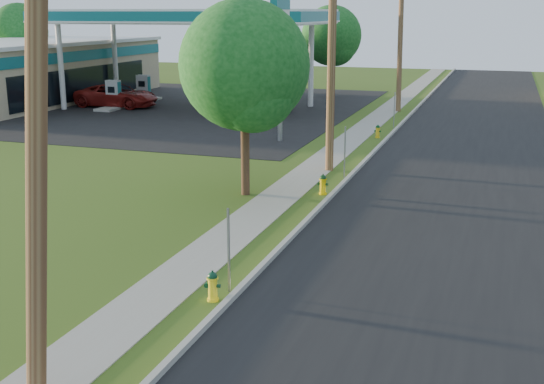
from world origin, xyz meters
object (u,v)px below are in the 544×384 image
object	(u,v)px
tree_back	(20,33)
hydrant_far	(378,131)
hydrant_mid	(323,184)
utility_pole_mid	(332,46)
car_silver	(258,100)
fuel_pump_ne	(241,104)
fuel_pump_se	(262,96)
hydrant_near	(213,286)
utility_pole_near	(36,113)
fuel_pump_nw	(114,98)
fuel_pump_sw	(144,92)
utility_pole_far	(400,35)
tree_lot	(332,38)
tree_verge	(246,71)
car_red	(117,96)
price_pylon	(280,29)

from	to	relation	value
tree_back	hydrant_far	world-z (taller)	tree_back
tree_back	hydrant_mid	xyz separation A→B (m)	(32.71, -25.67, -4.14)
utility_pole_mid	car_silver	xyz separation A→B (m)	(-8.45, 14.85, -4.19)
fuel_pump_ne	hydrant_mid	xyz separation A→B (m)	(9.60, -16.72, -0.36)
hydrant_mid	hydrant_far	xyz separation A→B (m)	(-0.17, 11.71, -0.03)
fuel_pump_se	tree_back	distance (m)	23.94
hydrant_far	hydrant_near	bearing A→B (deg)	-89.57
utility_pole_near	hydrant_near	size ratio (longest dim) A/B	13.31
fuel_pump_nw	hydrant_far	world-z (taller)	fuel_pump_nw
fuel_pump_ne	utility_pole_mid	bearing A→B (deg)	-55.60
fuel_pump_ne	fuel_pump_sw	distance (m)	9.85
utility_pole_far	hydrant_near	size ratio (longest dim) A/B	13.35
utility_pole_mid	fuel_pump_se	distance (m)	19.65
fuel_pump_se	fuel_pump_sw	bearing A→B (deg)	180.00
tree_lot	hydrant_near	xyz separation A→B (m)	(6.64, -37.72, -4.00)
utility_pole_near	tree_lot	distance (m)	42.74
utility_pole_far	hydrant_far	distance (m)	10.97
tree_verge	tree_lot	world-z (taller)	tree_lot
car_silver	car_red	bearing A→B (deg)	78.39
fuel_pump_se	utility_pole_far	bearing A→B (deg)	6.41
utility_pole_near	car_red	distance (m)	36.97
utility_pole_near	hydrant_near	bearing A→B (deg)	81.40
utility_pole_near	car_red	world-z (taller)	utility_pole_near
utility_pole_mid	fuel_pump_nw	world-z (taller)	utility_pole_mid
hydrant_near	hydrant_mid	xyz separation A→B (m)	(0.01, 9.67, 0.01)
tree_verge	tree_back	distance (m)	40.28
fuel_pump_nw	utility_pole_near	bearing A→B (deg)	-60.00
fuel_pump_sw	fuel_pump_se	xyz separation A→B (m)	(9.00, 0.00, 0.00)
fuel_pump_se	hydrant_far	size ratio (longest dim) A/B	4.66
price_pylon	utility_pole_far	bearing A→B (deg)	72.67
fuel_pump_ne	fuel_pump_se	bearing A→B (deg)	90.00
tree_verge	utility_pole_near	bearing A→B (deg)	-82.39
tree_verge	fuel_pump_nw	bearing A→B (deg)	132.37
utility_pole_near	price_pylon	world-z (taller)	utility_pole_near
utility_pole_far	car_silver	xyz separation A→B (m)	(-8.45, -3.15, -4.04)
car_silver	fuel_pump_nw	bearing A→B (deg)	83.96
fuel_pump_nw	tree_lot	distance (m)	16.86
tree_verge	tree_lot	distance (m)	29.29
utility_pole_near	tree_lot	xyz separation A→B (m)	(-5.95, 42.32, -0.45)
price_pylon	car_red	bearing A→B (deg)	149.59
fuel_pump_sw	price_pylon	world-z (taller)	price_pylon
utility_pole_mid	tree_back	bearing A→B (deg)	145.56
tree_back	car_red	world-z (taller)	tree_back
utility_pole_far	hydrant_far	xyz separation A→B (m)	(0.54, -10.01, -4.47)
price_pylon	tree_lot	bearing A→B (deg)	96.20
tree_verge	hydrant_near	xyz separation A→B (m)	(2.48, -8.72, -3.98)
tree_lot	hydrant_mid	xyz separation A→B (m)	(6.65, -28.05, -3.99)
tree_back	car_red	bearing A→B (deg)	-30.26
fuel_pump_nw	hydrant_mid	bearing A→B (deg)	-41.95
fuel_pump_ne	car_silver	distance (m)	1.90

